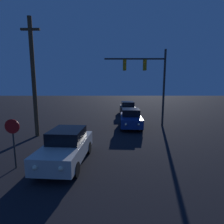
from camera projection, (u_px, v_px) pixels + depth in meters
car_near at (67, 146)px, 8.22m from camera, size 2.02×4.19×1.59m
car_mid at (131, 118)px, 15.03m from camera, size 1.93×4.16×1.59m
car_far at (128, 108)px, 21.51m from camera, size 1.79×4.11×1.59m
traffic_signal_mast at (149, 76)px, 14.96m from camera, size 5.23×0.30×6.60m
stop_sign at (13, 135)px, 7.54m from camera, size 0.63×0.07×2.22m
utility_pole at (34, 77)px, 11.97m from camera, size 1.27×0.28×8.08m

